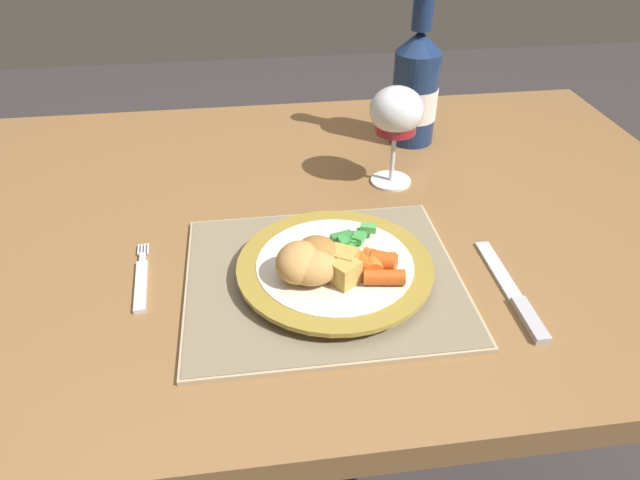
% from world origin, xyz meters
% --- Properties ---
extents(dining_table, '(1.18, 0.81, 0.74)m').
position_xyz_m(dining_table, '(0.00, 0.00, 0.64)').
color(dining_table, olive).
rests_on(dining_table, ground).
extents(placemat, '(0.33, 0.29, 0.01)m').
position_xyz_m(placemat, '(-0.02, -0.16, 0.74)').
color(placemat, tan).
rests_on(placemat, dining_table).
extents(dinner_plate, '(0.24, 0.24, 0.02)m').
position_xyz_m(dinner_plate, '(-0.01, -0.16, 0.76)').
color(dinner_plate, silver).
rests_on(dinner_plate, placemat).
extents(breaded_croquettes, '(0.09, 0.09, 0.04)m').
position_xyz_m(breaded_croquettes, '(-0.04, -0.18, 0.79)').
color(breaded_croquettes, tan).
rests_on(breaded_croquettes, dinner_plate).
extents(green_beans_pile, '(0.06, 0.05, 0.02)m').
position_xyz_m(green_beans_pile, '(0.02, -0.12, 0.77)').
color(green_beans_pile, '#4CA84C').
rests_on(green_beans_pile, dinner_plate).
extents(glazed_carrots, '(0.06, 0.06, 0.02)m').
position_xyz_m(glazed_carrots, '(0.04, -0.18, 0.78)').
color(glazed_carrots, orange).
rests_on(glazed_carrots, dinner_plate).
extents(fork, '(0.02, 0.13, 0.01)m').
position_xyz_m(fork, '(-0.24, -0.14, 0.74)').
color(fork, silver).
rests_on(fork, dining_table).
extents(table_knife, '(0.02, 0.19, 0.01)m').
position_xyz_m(table_knife, '(0.20, -0.22, 0.74)').
color(table_knife, silver).
rests_on(table_knife, dining_table).
extents(wine_glass, '(0.08, 0.08, 0.15)m').
position_xyz_m(wine_glass, '(0.12, 0.07, 0.85)').
color(wine_glass, silver).
rests_on(wine_glass, dining_table).
extents(bottle, '(0.08, 0.08, 0.26)m').
position_xyz_m(bottle, '(0.19, 0.21, 0.84)').
color(bottle, navy).
rests_on(bottle, dining_table).
extents(roast_potatoes, '(0.05, 0.06, 0.03)m').
position_xyz_m(roast_potatoes, '(0.00, -0.19, 0.78)').
color(roast_potatoes, gold).
rests_on(roast_potatoes, dinner_plate).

